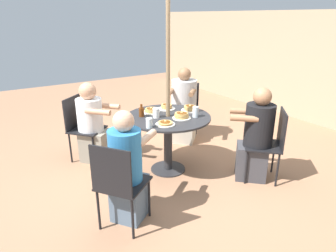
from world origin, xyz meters
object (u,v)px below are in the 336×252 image
(diner_south, at_px, (93,126))
(patio_chair_west, at_px, (118,181))
(diner_east, at_px, (183,109))
(drinking_glass_a, at_px, (195,112))
(patio_table, at_px, (168,128))
(patio_chair_north, at_px, (270,141))
(pancake_plate_b, at_px, (151,111))
(coffee_cup, at_px, (156,113))
(pancake_plate_d, at_px, (165,123))
(drinking_glass_b, at_px, (149,123))
(diner_west, at_px, (127,171))
(pancake_plate_a, at_px, (181,116))
(patio_chair_east, at_px, (185,106))
(pancake_plate_c, at_px, (190,108))
(pancake_plate_e, at_px, (167,107))
(patio_chair_south, at_px, (81,124))
(diner_north, at_px, (256,138))
(syrup_bottle, at_px, (142,112))

(diner_south, relative_size, patio_chair_west, 1.24)
(diner_east, bearing_deg, drinking_glass_a, 108.10)
(patio_table, xyz_separation_m, patio_chair_north, (0.84, 0.89, -0.08))
(pancake_plate_b, bearing_deg, coffee_cup, -13.04)
(pancake_plate_d, bearing_deg, drinking_glass_b, -94.41)
(diner_west, bearing_deg, patio_chair_west, -90.00)
(diner_east, height_order, patio_chair_west, diner_east)
(diner_south, xyz_separation_m, pancake_plate_a, (0.96, 0.78, 0.26))
(patio_chair_east, height_order, pancake_plate_c, patio_chair_east)
(pancake_plate_e, bearing_deg, diner_south, -123.12)
(patio_chair_west, distance_m, pancake_plate_a, 1.25)
(patio_chair_north, distance_m, drinking_glass_a, 0.94)
(pancake_plate_d, bearing_deg, diner_east, 135.53)
(patio_chair_south, bearing_deg, diner_east, 131.93)
(patio_table, relative_size, coffee_cup, 8.96)
(drinking_glass_a, distance_m, drinking_glass_b, 0.66)
(patio_chair_east, xyz_separation_m, pancake_plate_e, (0.59, -0.74, 0.26))
(patio_chair_north, distance_m, diner_east, 1.58)
(pancake_plate_c, bearing_deg, pancake_plate_a, -54.21)
(patio_table, distance_m, patio_chair_south, 1.23)
(patio_chair_north, bearing_deg, diner_north, 90.00)
(patio_chair_west, bearing_deg, drinking_glass_a, 76.33)
(syrup_bottle, bearing_deg, patio_chair_north, 49.31)
(patio_chair_west, relative_size, pancake_plate_c, 3.96)
(patio_chair_west, relative_size, coffee_cup, 7.48)
(diner_north, xyz_separation_m, pancake_plate_b, (-0.96, -0.87, 0.24))
(patio_chair_west, distance_m, pancake_plate_c, 1.57)
(pancake_plate_b, distance_m, pancake_plate_c, 0.50)
(pancake_plate_e, bearing_deg, patio_chair_east, 128.58)
(drinking_glass_a, bearing_deg, patio_chair_west, -67.65)
(pancake_plate_c, relative_size, coffee_cup, 1.89)
(patio_table, distance_m, patio_chair_east, 1.23)
(pancake_plate_c, xyz_separation_m, drinking_glass_a, (0.24, -0.09, 0.03))
(diner_west, relative_size, pancake_plate_e, 5.06)
(diner_east, distance_m, pancake_plate_c, 0.84)
(pancake_plate_a, bearing_deg, pancake_plate_c, 125.79)
(patio_chair_east, distance_m, pancake_plate_c, 1.01)
(diner_south, distance_m, diner_west, 1.43)
(pancake_plate_b, distance_m, pancake_plate_d, 0.49)
(coffee_cup, xyz_separation_m, drinking_glass_b, (0.26, -0.24, -0.00))
(patio_chair_east, bearing_deg, patio_chair_south, 43.52)
(diner_west, xyz_separation_m, pancake_plate_a, (-0.46, 0.94, 0.24))
(diner_east, bearing_deg, drinking_glass_b, 85.91)
(pancake_plate_b, height_order, coffee_cup, coffee_cup)
(pancake_plate_d, bearing_deg, patio_chair_west, -59.11)
(pancake_plate_a, xyz_separation_m, pancake_plate_c, (-0.19, 0.27, -0.00))
(patio_chair_west, bearing_deg, syrup_bottle, 104.95)
(diner_north, xyz_separation_m, diner_south, (-1.53, -1.46, -0.02))
(patio_chair_north, relative_size, diner_north, 0.77)
(patio_chair_east, distance_m, diner_west, 2.28)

